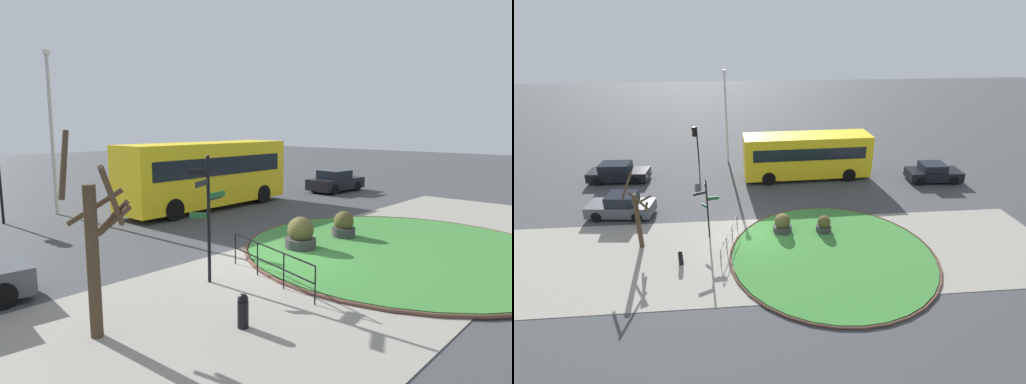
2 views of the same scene
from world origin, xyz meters
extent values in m
plane|color=#3D3F42|center=(0.00, 0.00, 0.00)|extent=(120.00, 120.00, 0.00)
cube|color=gray|center=(0.00, -2.14, 0.01)|extent=(32.00, 7.72, 0.02)
cylinder|color=#387A33|center=(3.94, -2.48, 0.05)|extent=(10.36, 10.36, 0.10)
torus|color=brown|center=(3.94, -2.48, 0.06)|extent=(10.67, 10.67, 0.11)
cylinder|color=black|center=(-2.49, -0.07, 1.68)|extent=(0.09, 0.09, 3.35)
sphere|color=black|center=(-2.49, -0.07, 3.40)|extent=(0.10, 0.10, 0.10)
cube|color=black|center=(-2.56, 0.28, 2.99)|extent=(0.15, 0.62, 0.15)
cube|color=black|center=(-2.84, -0.24, 2.77)|extent=(0.64, 0.33, 0.15)
cube|color=#195128|center=(-2.14, -0.02, 2.37)|extent=(0.61, 0.12, 0.15)
cube|color=black|center=(-2.17, 0.00, 2.33)|extent=(0.56, 0.16, 0.15)
cube|color=#195128|center=(-2.67, 0.15, 1.86)|extent=(0.33, 0.38, 0.15)
cylinder|color=black|center=(-3.76, -2.63, 0.30)|extent=(0.24, 0.24, 0.61)
sphere|color=black|center=(-3.76, -2.63, 0.65)|extent=(0.23, 0.23, 0.23)
cube|color=black|center=(-1.34, -1.23, 0.97)|extent=(0.87, 3.60, 0.03)
cube|color=black|center=(-1.34, -1.23, 0.53)|extent=(0.87, 3.60, 0.03)
cylinder|color=black|center=(-0.92, 0.56, 0.48)|extent=(0.04, 0.04, 0.97)
cylinder|color=black|center=(-1.20, -0.64, 0.48)|extent=(0.04, 0.04, 0.97)
cylinder|color=black|center=(-1.49, -1.83, 0.48)|extent=(0.04, 0.04, 0.97)
cylinder|color=black|center=(-1.77, -3.03, 0.48)|extent=(0.04, 0.04, 0.97)
cube|color=yellow|center=(4.48, 8.31, 1.81)|extent=(9.53, 2.82, 3.08)
cube|color=black|center=(4.44, 9.58, 2.24)|extent=(8.32, 0.28, 0.88)
cube|color=black|center=(4.52, 7.04, 2.24)|extent=(8.32, 0.28, 0.88)
cube|color=black|center=(9.22, 8.46, 1.97)|extent=(0.08, 2.07, 1.10)
cube|color=black|center=(9.22, 8.46, 3.13)|extent=(0.06, 1.39, 0.28)
cylinder|color=black|center=(7.47, 9.56, 0.50)|extent=(1.01, 0.33, 1.00)
cylinder|color=black|center=(7.54, 7.24, 0.50)|extent=(1.01, 0.33, 1.00)
cylinder|color=black|center=(1.42, 9.38, 0.50)|extent=(1.01, 0.33, 1.00)
cylinder|color=black|center=(1.49, 7.05, 0.50)|extent=(1.01, 0.33, 1.00)
cylinder|color=black|center=(-6.91, 2.11, 0.32)|extent=(0.66, 0.28, 0.64)
cube|color=black|center=(13.91, 6.72, 0.52)|extent=(4.02, 2.03, 0.68)
cube|color=black|center=(13.76, 6.73, 1.12)|extent=(1.84, 1.69, 0.53)
cube|color=#EAEACC|center=(15.91, 7.14, 0.55)|extent=(0.03, 0.20, 0.12)
cube|color=#EAEACC|center=(15.84, 6.06, 0.55)|extent=(0.03, 0.20, 0.12)
cylinder|color=black|center=(15.17, 7.46, 0.32)|extent=(0.65, 0.26, 0.64)
cylinder|color=black|center=(15.07, 5.82, 0.32)|extent=(0.65, 0.26, 0.64)
cylinder|color=black|center=(12.75, 7.61, 0.32)|extent=(0.65, 0.26, 0.64)
cylinder|color=black|center=(12.65, 5.97, 0.32)|extent=(0.65, 0.26, 0.64)
cylinder|color=black|center=(-3.98, 11.91, 1.62)|extent=(0.11, 0.11, 3.25)
cylinder|color=#B7B7BC|center=(-1.53, 12.29, 3.69)|extent=(0.16, 0.16, 7.38)
cylinder|color=silver|center=(-1.53, 12.29, 7.50)|extent=(0.32, 0.32, 0.22)
cylinder|color=#383838|center=(1.65, 0.05, 0.21)|extent=(1.06, 1.06, 0.43)
sphere|color=#4C4723|center=(1.65, 0.05, 0.72)|extent=(0.90, 0.90, 0.90)
cylinder|color=#383838|center=(3.99, -0.16, 0.22)|extent=(0.87, 0.87, 0.44)
sphere|color=#4C4723|center=(3.99, -0.16, 0.68)|extent=(0.74, 0.74, 0.74)
cylinder|color=#423323|center=(-6.05, -0.78, 1.55)|extent=(0.25, 0.25, 3.10)
cylinder|color=#423323|center=(-5.60, -0.58, 2.26)|extent=(0.54, 1.02, 0.99)
cylinder|color=#423323|center=(-5.54, -0.71, 2.29)|extent=(0.26, 1.09, 0.77)
cylinder|color=#423323|center=(-5.77, -1.13, 2.86)|extent=(0.83, 0.72, 1.31)
cylinder|color=#423323|center=(-6.40, -0.56, 3.51)|extent=(0.59, 0.84, 1.26)
cylinder|color=#423323|center=(-5.74, -0.34, 2.57)|extent=(1.00, 0.76, 0.77)
camera|label=1|loc=(-9.81, -8.77, 4.22)|focal=30.61mm
camera|label=2|loc=(-0.81, -18.96, 11.16)|focal=26.95mm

